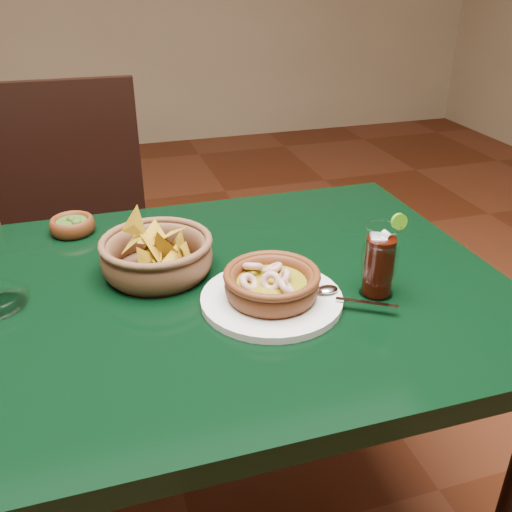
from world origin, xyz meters
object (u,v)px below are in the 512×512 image
object	(u,v)px
dining_table	(182,336)
chip_basket	(157,255)
dining_chair	(77,242)
cola_drink	(379,261)
shrimp_plate	(272,288)

from	to	relation	value
dining_table	chip_basket	xyz separation A→B (m)	(-0.02, 0.08, 0.14)
chip_basket	dining_chair	bearing A→B (deg)	104.43
dining_chair	dining_table	bearing A→B (deg)	-75.35
dining_chair	cola_drink	xyz separation A→B (m)	(0.52, -0.82, 0.28)
dining_chair	chip_basket	distance (m)	0.70
dining_chair	shrimp_plate	world-z (taller)	dining_chair
dining_table	dining_chair	size ratio (longest dim) A/B	1.22
chip_basket	shrimp_plate	bearing A→B (deg)	-43.73
cola_drink	dining_table	bearing A→B (deg)	161.89
dining_chair	shrimp_plate	distance (m)	0.90
dining_table	shrimp_plate	bearing A→B (deg)	-29.80
dining_chair	chip_basket	world-z (taller)	dining_chair
shrimp_plate	cola_drink	bearing A→B (deg)	-7.58
dining_chair	cola_drink	distance (m)	1.01
dining_chair	cola_drink	world-z (taller)	dining_chair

